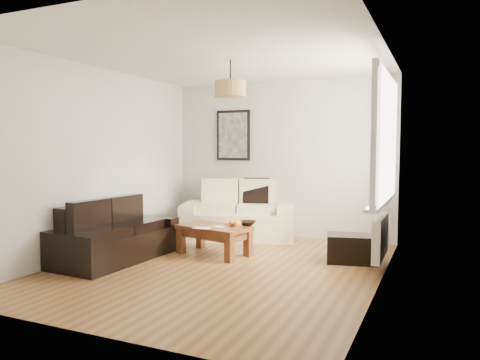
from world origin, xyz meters
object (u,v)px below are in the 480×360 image
at_px(loveseat_cream, 238,211).
at_px(coffee_table, 214,240).
at_px(ottoman, 352,249).
at_px(sofa_leather, 116,232).

bearing_deg(loveseat_cream, coffee_table, -100.08).
height_order(loveseat_cream, ottoman, loveseat_cream).
height_order(loveseat_cream, sofa_leather, loveseat_cream).
distance_m(loveseat_cream, ottoman, 2.21).
distance_m(loveseat_cream, sofa_leather, 2.19).
relative_size(loveseat_cream, ottoman, 2.85).
bearing_deg(coffee_table, ottoman, 11.01).
height_order(loveseat_cream, coffee_table, loveseat_cream).
xyz_separation_m(coffee_table, ottoman, (1.82, 0.36, -0.02)).
bearing_deg(loveseat_cream, ottoman, -42.07).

